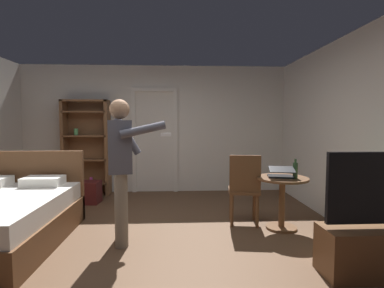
{
  "coord_description": "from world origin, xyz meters",
  "views": [
    {
      "loc": [
        0.43,
        -3.4,
        1.43
      ],
      "look_at": [
        0.63,
        0.33,
        1.16
      ],
      "focal_mm": 27.79,
      "sensor_mm": 36.0,
      "label": 1
    }
  ],
  "objects_px": {
    "bookshelf": "(87,144)",
    "bottle_on_table": "(295,170)",
    "wooden_chair": "(244,186)",
    "person_blue_shirt": "(121,161)",
    "side_table": "(282,194)",
    "laptop": "(281,174)",
    "suitcase_dark": "(82,192)",
    "tv_flatscreen": "(384,241)"
  },
  "relations": [
    {
      "from": "bookshelf",
      "to": "bottle_on_table",
      "type": "height_order",
      "value": "bookshelf"
    },
    {
      "from": "bookshelf",
      "to": "side_table",
      "type": "height_order",
      "value": "bookshelf"
    },
    {
      "from": "side_table",
      "to": "suitcase_dark",
      "type": "distance_m",
      "value": 3.41
    },
    {
      "from": "tv_flatscreen",
      "to": "bottle_on_table",
      "type": "height_order",
      "value": "tv_flatscreen"
    },
    {
      "from": "bottle_on_table",
      "to": "tv_flatscreen",
      "type": "bearing_deg",
      "value": -72.08
    },
    {
      "from": "bookshelf",
      "to": "bottle_on_table",
      "type": "distance_m",
      "value": 3.98
    },
    {
      "from": "bookshelf",
      "to": "tv_flatscreen",
      "type": "distance_m",
      "value": 5.04
    },
    {
      "from": "laptop",
      "to": "suitcase_dark",
      "type": "distance_m",
      "value": 3.43
    },
    {
      "from": "bookshelf",
      "to": "suitcase_dark",
      "type": "height_order",
      "value": "bookshelf"
    },
    {
      "from": "side_table",
      "to": "wooden_chair",
      "type": "height_order",
      "value": "wooden_chair"
    },
    {
      "from": "suitcase_dark",
      "to": "laptop",
      "type": "bearing_deg",
      "value": -21.72
    },
    {
      "from": "tv_flatscreen",
      "to": "wooden_chair",
      "type": "height_order",
      "value": "tv_flatscreen"
    },
    {
      "from": "laptop",
      "to": "side_table",
      "type": "bearing_deg",
      "value": 47.96
    },
    {
      "from": "bookshelf",
      "to": "laptop",
      "type": "height_order",
      "value": "bookshelf"
    },
    {
      "from": "wooden_chair",
      "to": "person_blue_shirt",
      "type": "height_order",
      "value": "person_blue_shirt"
    },
    {
      "from": "suitcase_dark",
      "to": "side_table",
      "type": "bearing_deg",
      "value": -20.8
    },
    {
      "from": "side_table",
      "to": "wooden_chair",
      "type": "bearing_deg",
      "value": 160.7
    },
    {
      "from": "laptop",
      "to": "tv_flatscreen",
      "type": "bearing_deg",
      "value": -65.26
    },
    {
      "from": "bottle_on_table",
      "to": "wooden_chair",
      "type": "xyz_separation_m",
      "value": [
        -0.62,
        0.25,
        -0.26
      ]
    },
    {
      "from": "side_table",
      "to": "wooden_chair",
      "type": "relative_size",
      "value": 0.71
    },
    {
      "from": "laptop",
      "to": "suitcase_dark",
      "type": "height_order",
      "value": "laptop"
    },
    {
      "from": "tv_flatscreen",
      "to": "suitcase_dark",
      "type": "relative_size",
      "value": 1.93
    },
    {
      "from": "bookshelf",
      "to": "wooden_chair",
      "type": "height_order",
      "value": "bookshelf"
    },
    {
      "from": "wooden_chair",
      "to": "person_blue_shirt",
      "type": "bearing_deg",
      "value": -161.31
    },
    {
      "from": "bookshelf",
      "to": "side_table",
      "type": "bearing_deg",
      "value": -33.38
    },
    {
      "from": "laptop",
      "to": "bookshelf",
      "type": "bearing_deg",
      "value": 145.77
    },
    {
      "from": "side_table",
      "to": "bottle_on_table",
      "type": "height_order",
      "value": "bottle_on_table"
    },
    {
      "from": "tv_flatscreen",
      "to": "person_blue_shirt",
      "type": "relative_size",
      "value": 0.69
    },
    {
      "from": "side_table",
      "to": "person_blue_shirt",
      "type": "height_order",
      "value": "person_blue_shirt"
    },
    {
      "from": "bookshelf",
      "to": "person_blue_shirt",
      "type": "height_order",
      "value": "bookshelf"
    },
    {
      "from": "bookshelf",
      "to": "tv_flatscreen",
      "type": "bearing_deg",
      "value": -42.12
    },
    {
      "from": "bookshelf",
      "to": "suitcase_dark",
      "type": "xyz_separation_m",
      "value": [
        0.1,
        -0.67,
        -0.81
      ]
    },
    {
      "from": "tv_flatscreen",
      "to": "bookshelf",
      "type": "bearing_deg",
      "value": 137.88
    },
    {
      "from": "wooden_chair",
      "to": "laptop",
      "type": "bearing_deg",
      "value": -25.54
    },
    {
      "from": "laptop",
      "to": "person_blue_shirt",
      "type": "relative_size",
      "value": 0.23
    },
    {
      "from": "side_table",
      "to": "suitcase_dark",
      "type": "bearing_deg",
      "value": 155.09
    },
    {
      "from": "person_blue_shirt",
      "to": "suitcase_dark",
      "type": "relative_size",
      "value": 2.81
    },
    {
      "from": "bookshelf",
      "to": "person_blue_shirt",
      "type": "xyz_separation_m",
      "value": [
        1.13,
        -2.47,
        -0.03
      ]
    },
    {
      "from": "bottle_on_table",
      "to": "suitcase_dark",
      "type": "relative_size",
      "value": 0.42
    },
    {
      "from": "tv_flatscreen",
      "to": "wooden_chair",
      "type": "xyz_separation_m",
      "value": [
        -0.99,
        1.42,
        0.21
      ]
    },
    {
      "from": "suitcase_dark",
      "to": "wooden_chair",
      "type": "bearing_deg",
      "value": -21.77
    },
    {
      "from": "bottle_on_table",
      "to": "person_blue_shirt",
      "type": "xyz_separation_m",
      "value": [
        -2.2,
        -0.29,
        0.17
      ]
    }
  ]
}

